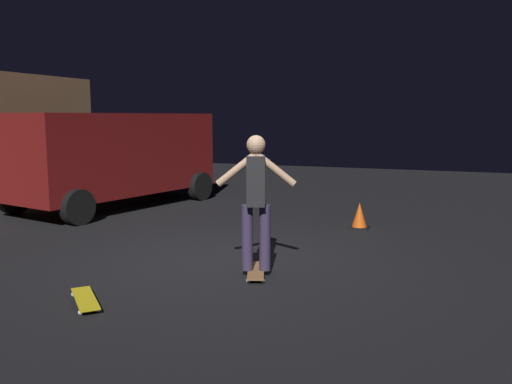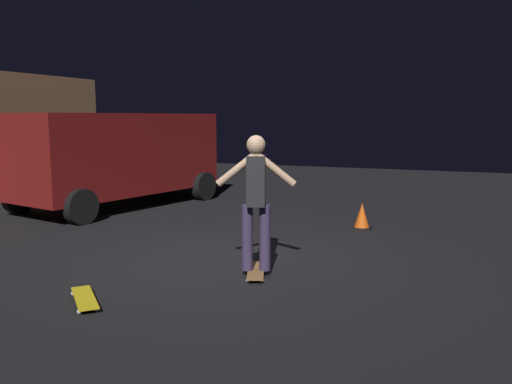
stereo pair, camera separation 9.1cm
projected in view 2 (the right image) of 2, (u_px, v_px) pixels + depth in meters
The scene contains 6 objects.
ground_plane at pixel (231, 263), 7.18m from camera, with size 28.00×28.00×0.00m, color black.
parked_van at pixel (117, 154), 11.58m from camera, with size 4.90×3.05×2.03m.
skateboard_ridden at pixel (256, 271), 6.61m from camera, with size 0.80×0.45×0.07m.
skateboard_spare at pixel (85, 298), 5.62m from camera, with size 0.68×0.70×0.07m.
skater at pixel (256, 193), 6.47m from camera, with size 0.43×0.95×1.67m.
traffic_cone at pixel (362, 217), 9.34m from camera, with size 0.34×0.34×0.46m.
Camera 2 is at (-6.35, -2.90, 1.96)m, focal length 37.26 mm.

